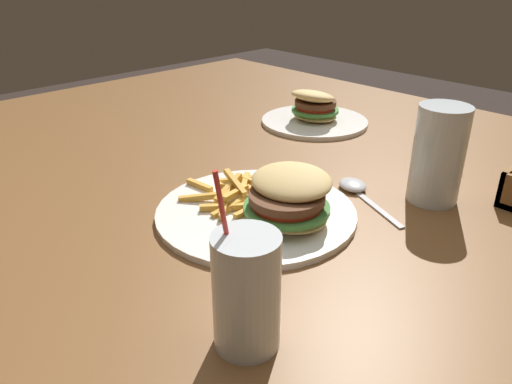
{
  "coord_description": "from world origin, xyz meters",
  "views": [
    {
      "loc": [
        0.62,
        -0.63,
        1.14
      ],
      "look_at": [
        0.12,
        -0.15,
        0.8
      ],
      "focal_mm": 35.0,
      "sensor_mm": 36.0,
      "label": 1
    }
  ],
  "objects_px": {
    "juice_glass": "(246,295)",
    "meal_plate_far": "(314,113)",
    "beer_glass": "(438,156)",
    "meal_plate_near": "(270,205)",
    "spoon": "(355,187)"
  },
  "relations": [
    {
      "from": "juice_glass",
      "to": "meal_plate_far",
      "type": "bearing_deg",
      "value": 124.71
    },
    {
      "from": "beer_glass",
      "to": "meal_plate_far",
      "type": "bearing_deg",
      "value": 157.0
    },
    {
      "from": "meal_plate_near",
      "to": "juice_glass",
      "type": "relative_size",
      "value": 1.56
    },
    {
      "from": "beer_glass",
      "to": "meal_plate_far",
      "type": "height_order",
      "value": "beer_glass"
    },
    {
      "from": "meal_plate_near",
      "to": "beer_glass",
      "type": "relative_size",
      "value": 1.95
    },
    {
      "from": "juice_glass",
      "to": "meal_plate_far",
      "type": "height_order",
      "value": "juice_glass"
    },
    {
      "from": "meal_plate_far",
      "to": "juice_glass",
      "type": "bearing_deg",
      "value": -55.29
    },
    {
      "from": "spoon",
      "to": "meal_plate_far",
      "type": "distance_m",
      "value": 0.37
    },
    {
      "from": "spoon",
      "to": "meal_plate_near",
      "type": "bearing_deg",
      "value": 104.03
    },
    {
      "from": "meal_plate_near",
      "to": "beer_glass",
      "type": "xyz_separation_m",
      "value": [
        0.14,
        0.24,
        0.05
      ]
    },
    {
      "from": "meal_plate_near",
      "to": "spoon",
      "type": "xyz_separation_m",
      "value": [
        0.03,
        0.18,
        -0.02
      ]
    },
    {
      "from": "beer_glass",
      "to": "meal_plate_far",
      "type": "xyz_separation_m",
      "value": [
        -0.39,
        0.17,
        -0.05
      ]
    },
    {
      "from": "spoon",
      "to": "meal_plate_far",
      "type": "height_order",
      "value": "meal_plate_far"
    },
    {
      "from": "juice_glass",
      "to": "meal_plate_far",
      "type": "distance_m",
      "value": 0.75
    },
    {
      "from": "beer_glass",
      "to": "spoon",
      "type": "relative_size",
      "value": 0.93
    }
  ]
}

